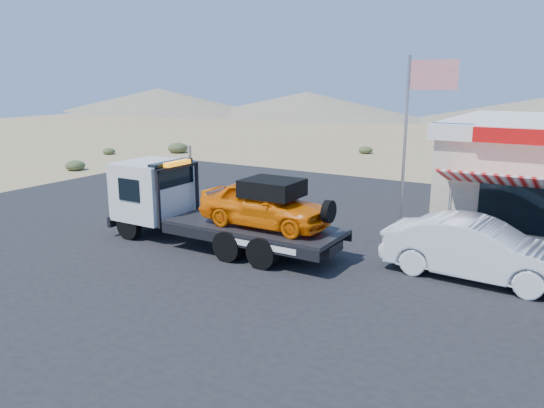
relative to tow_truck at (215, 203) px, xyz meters
The scene contains 7 objects.
ground 1.74m from the tow_truck, 75.99° to the right, with size 120.00×120.00×0.00m, color #987F56.
asphalt_lot 3.34m from the tow_truck, 42.21° to the left, with size 32.00×24.00×0.02m, color black.
tow_truck is the anchor object (origin of this frame).
white_sedan 7.90m from the tow_truck, ahead, with size 1.73×4.95×1.63m, color silver.
flagpole 6.69m from the tow_truck, 34.33° to the left, with size 1.55×0.10×6.00m.
desert_scrub 17.68m from the tow_truck, 140.11° to the left, with size 28.53×32.94×0.78m.
distant_hills 55.01m from the tow_truck, 99.98° to the left, with size 126.00×48.00×4.20m.
Camera 1 is at (9.80, -12.18, 5.32)m, focal length 35.00 mm.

